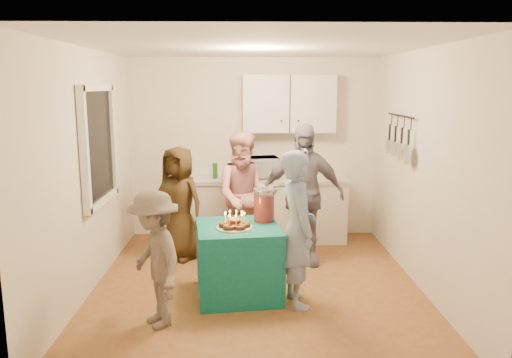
{
  "coord_description": "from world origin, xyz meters",
  "views": [
    {
      "loc": [
        -0.12,
        -5.26,
        2.21
      ],
      "look_at": [
        0.0,
        0.35,
        1.15
      ],
      "focal_mm": 35.0,
      "sensor_mm": 36.0,
      "label": 1
    }
  ],
  "objects_px": {
    "man_birthday": "(297,229)",
    "woman_back_right": "(302,195)",
    "woman_back_left": "(179,203)",
    "child_near_left": "(155,259)",
    "party_table": "(238,261)",
    "counter": "(268,211)",
    "woman_back_center": "(246,196)",
    "punch_jar": "(264,206)",
    "microwave": "(258,168)"
  },
  "relations": [
    {
      "from": "counter",
      "to": "punch_jar",
      "type": "height_order",
      "value": "punch_jar"
    },
    {
      "from": "counter",
      "to": "woman_back_left",
      "type": "distance_m",
      "value": 1.43
    },
    {
      "from": "microwave",
      "to": "child_near_left",
      "type": "bearing_deg",
      "value": -119.49
    },
    {
      "from": "counter",
      "to": "woman_back_right",
      "type": "bearing_deg",
      "value": -68.87
    },
    {
      "from": "microwave",
      "to": "child_near_left",
      "type": "distance_m",
      "value": 2.82
    },
    {
      "from": "punch_jar",
      "to": "woman_back_left",
      "type": "bearing_deg",
      "value": 137.14
    },
    {
      "from": "party_table",
      "to": "man_birthday",
      "type": "bearing_deg",
      "value": -20.87
    },
    {
      "from": "woman_back_center",
      "to": "child_near_left",
      "type": "height_order",
      "value": "woman_back_center"
    },
    {
      "from": "party_table",
      "to": "woman_back_left",
      "type": "xyz_separation_m",
      "value": [
        -0.77,
        1.17,
        0.35
      ]
    },
    {
      "from": "counter",
      "to": "punch_jar",
      "type": "bearing_deg",
      "value": -93.98
    },
    {
      "from": "woman_back_left",
      "to": "counter",
      "type": "bearing_deg",
      "value": 60.86
    },
    {
      "from": "microwave",
      "to": "child_near_left",
      "type": "relative_size",
      "value": 0.42
    },
    {
      "from": "counter",
      "to": "woman_back_center",
      "type": "height_order",
      "value": "woman_back_center"
    },
    {
      "from": "counter",
      "to": "woman_back_right",
      "type": "distance_m",
      "value": 1.14
    },
    {
      "from": "microwave",
      "to": "woman_back_left",
      "type": "bearing_deg",
      "value": -151.85
    },
    {
      "from": "woman_back_left",
      "to": "child_near_left",
      "type": "relative_size",
      "value": 1.13
    },
    {
      "from": "man_birthday",
      "to": "party_table",
      "type": "bearing_deg",
      "value": 58.79
    },
    {
      "from": "man_birthday",
      "to": "woman_back_right",
      "type": "xyz_separation_m",
      "value": [
        0.18,
        1.19,
        0.09
      ]
    },
    {
      "from": "counter",
      "to": "punch_jar",
      "type": "relative_size",
      "value": 6.47
    },
    {
      "from": "microwave",
      "to": "party_table",
      "type": "bearing_deg",
      "value": -105.85
    },
    {
      "from": "microwave",
      "to": "woman_back_right",
      "type": "xyz_separation_m",
      "value": [
        0.51,
        -0.97,
        -0.18
      ]
    },
    {
      "from": "man_birthday",
      "to": "child_near_left",
      "type": "xyz_separation_m",
      "value": [
        -1.35,
        -0.44,
        -0.15
      ]
    },
    {
      "from": "punch_jar",
      "to": "man_birthday",
      "type": "relative_size",
      "value": 0.21
    },
    {
      "from": "woman_back_left",
      "to": "woman_back_right",
      "type": "xyz_separation_m",
      "value": [
        1.55,
        -0.21,
        0.15
      ]
    },
    {
      "from": "man_birthday",
      "to": "woman_back_left",
      "type": "height_order",
      "value": "man_birthday"
    },
    {
      "from": "counter",
      "to": "party_table",
      "type": "bearing_deg",
      "value": -101.67
    },
    {
      "from": "woman_back_center",
      "to": "microwave",
      "type": "bearing_deg",
      "value": 74.36
    },
    {
      "from": "microwave",
      "to": "party_table",
      "type": "relative_size",
      "value": 0.64
    },
    {
      "from": "punch_jar",
      "to": "woman_back_right",
      "type": "xyz_separation_m",
      "value": [
        0.5,
        0.76,
        -0.05
      ]
    },
    {
      "from": "man_birthday",
      "to": "woman_back_left",
      "type": "bearing_deg",
      "value": 34.02
    },
    {
      "from": "microwave",
      "to": "man_birthday",
      "type": "xyz_separation_m",
      "value": [
        0.34,
        -2.16,
        -0.27
      ]
    },
    {
      "from": "counter",
      "to": "man_birthday",
      "type": "xyz_separation_m",
      "value": [
        0.2,
        -2.16,
        0.36
      ]
    },
    {
      "from": "woman_back_right",
      "to": "man_birthday",
      "type": "bearing_deg",
      "value": -97.39
    },
    {
      "from": "party_table",
      "to": "woman_back_right",
      "type": "xyz_separation_m",
      "value": [
        0.78,
        0.96,
        0.5
      ]
    },
    {
      "from": "counter",
      "to": "woman_back_center",
      "type": "distance_m",
      "value": 0.95
    },
    {
      "from": "party_table",
      "to": "woman_back_center",
      "type": "relative_size",
      "value": 0.51
    },
    {
      "from": "man_birthday",
      "to": "woman_back_right",
      "type": "height_order",
      "value": "woman_back_right"
    },
    {
      "from": "party_table",
      "to": "punch_jar",
      "type": "distance_m",
      "value": 0.65
    },
    {
      "from": "woman_back_left",
      "to": "woman_back_center",
      "type": "height_order",
      "value": "woman_back_center"
    },
    {
      "from": "woman_back_left",
      "to": "child_near_left",
      "type": "height_order",
      "value": "woman_back_left"
    },
    {
      "from": "punch_jar",
      "to": "woman_back_center",
      "type": "bearing_deg",
      "value": 102.12
    },
    {
      "from": "punch_jar",
      "to": "counter",
      "type": "bearing_deg",
      "value": 86.02
    },
    {
      "from": "punch_jar",
      "to": "woman_back_right",
      "type": "bearing_deg",
      "value": 56.96
    },
    {
      "from": "party_table",
      "to": "woman_back_left",
      "type": "bearing_deg",
      "value": 123.37
    },
    {
      "from": "counter",
      "to": "man_birthday",
      "type": "distance_m",
      "value": 2.2
    },
    {
      "from": "party_table",
      "to": "child_near_left",
      "type": "bearing_deg",
      "value": -138.61
    },
    {
      "from": "counter",
      "to": "child_near_left",
      "type": "height_order",
      "value": "child_near_left"
    },
    {
      "from": "woman_back_center",
      "to": "woman_back_right",
      "type": "bearing_deg",
      "value": -16.26
    },
    {
      "from": "woman_back_right",
      "to": "child_near_left",
      "type": "height_order",
      "value": "woman_back_right"
    },
    {
      "from": "microwave",
      "to": "party_table",
      "type": "xyz_separation_m",
      "value": [
        -0.26,
        -1.93,
        -0.68
      ]
    }
  ]
}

